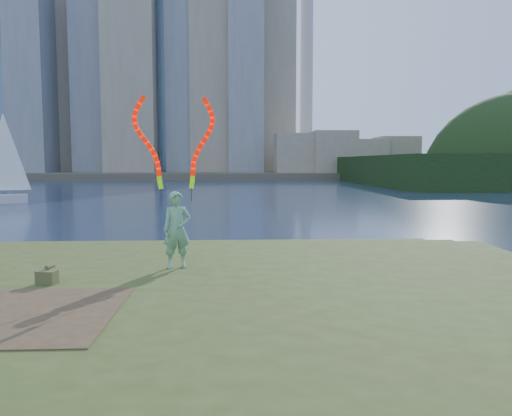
{
  "coord_description": "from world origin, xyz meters",
  "views": [
    {
      "loc": [
        1.19,
        -10.79,
        3.12
      ],
      "look_at": [
        1.77,
        1.0,
        2.03
      ],
      "focal_mm": 35.0,
      "sensor_mm": 36.0,
      "label": 1
    }
  ],
  "objects": [
    {
      "name": "canvas_bag",
      "position": [
        -2.34,
        -1.24,
        0.94
      ],
      "size": [
        0.4,
        0.45,
        0.34
      ],
      "rotation": [
        0.0,
        0.0,
        -0.21
      ],
      "color": "#463F26",
      "rests_on": "grassy_knoll"
    },
    {
      "name": "dirt_patch",
      "position": [
        -2.2,
        -3.2,
        0.81
      ],
      "size": [
        3.2,
        3.0,
        0.02
      ],
      "primitive_type": "cube",
      "color": "#47331E",
      "rests_on": "grassy_knoll"
    },
    {
      "name": "far_shore",
      "position": [
        0.0,
        95.0,
        0.6
      ],
      "size": [
        320.0,
        40.0,
        1.2
      ],
      "primitive_type": "cube",
      "color": "#4E4939",
      "rests_on": "ground"
    },
    {
      "name": "ground",
      "position": [
        0.0,
        0.0,
        0.0
      ],
      "size": [
        320.0,
        320.0,
        0.0
      ],
      "primitive_type": "plane",
      "color": "#192640",
      "rests_on": "ground"
    },
    {
      "name": "grassy_knoll",
      "position": [
        0.0,
        -2.3,
        0.34
      ],
      "size": [
        20.0,
        18.0,
        0.8
      ],
      "color": "#374619",
      "rests_on": "ground"
    },
    {
      "name": "woman_with_ribbons",
      "position": [
        -0.02,
        0.15,
        2.2
      ],
      "size": [
        1.98,
        0.73,
        4.06
      ],
      "rotation": [
        0.0,
        0.0,
        0.31
      ],
      "color": "#207535",
      "rests_on": "grassy_knoll"
    }
  ]
}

